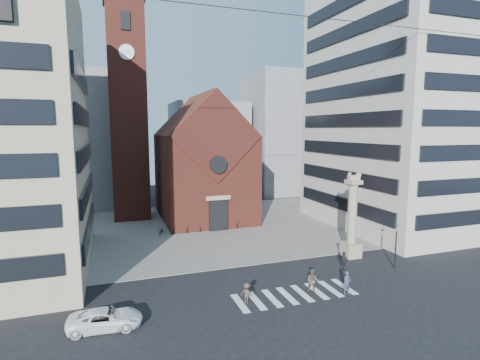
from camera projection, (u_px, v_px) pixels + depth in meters
name	position (u px, v px, depth m)	size (l,w,h in m)	color
ground	(273.00, 281.00, 31.97)	(120.00, 120.00, 0.00)	black
piazza	(214.00, 227.00, 49.75)	(46.00, 30.00, 0.05)	gray
zebra_crossing	(295.00, 294.00, 29.34)	(10.20, 3.20, 0.01)	white
church	(203.00, 163.00, 54.33)	(12.00, 16.65, 18.00)	maroon
campanile	(128.00, 109.00, 52.79)	(5.50, 5.50, 31.20)	maroon
building_right	(404.00, 105.00, 48.87)	(18.00, 22.00, 32.00)	#B7B1A6
bg_block_left	(62.00, 141.00, 61.41)	(16.00, 14.00, 22.00)	gray
bg_block_mid	(208.00, 149.00, 74.83)	(14.00, 12.00, 18.00)	gray
bg_block_right	(287.00, 134.00, 76.83)	(16.00, 14.00, 24.00)	gray
lion_column	(352.00, 224.00, 37.58)	(1.63, 1.60, 8.68)	tan
traffic_light	(396.00, 244.00, 34.64)	(0.13, 0.16, 4.30)	black
white_car	(105.00, 319.00, 24.26)	(2.16, 4.68, 1.30)	white
pedestrian_0	(347.00, 283.00, 29.33)	(0.68, 0.44, 1.86)	#373449
pedestrian_1	(313.00, 281.00, 29.49)	(0.96, 0.75, 1.97)	#524741
pedestrian_2	(344.00, 261.00, 34.29)	(1.03, 0.43, 1.77)	#222229
pedestrian_3	(247.00, 293.00, 27.83)	(0.99, 0.57, 1.53)	#41322B
scooter_0	(161.00, 231.00, 45.85)	(0.58, 1.67, 0.88)	black
scooter_1	(175.00, 229.00, 46.38)	(0.46, 1.62, 0.97)	black
scooter_2	(188.00, 229.00, 46.92)	(0.58, 1.67, 0.88)	black
scooter_3	(201.00, 227.00, 47.45)	(0.46, 1.62, 0.97)	black
scooter_4	(213.00, 226.00, 48.00)	(0.58, 1.67, 0.88)	black
scooter_5	(226.00, 225.00, 48.53)	(0.46, 1.62, 0.97)	black
scooter_6	(238.00, 224.00, 49.07)	(0.58, 1.67, 0.88)	black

